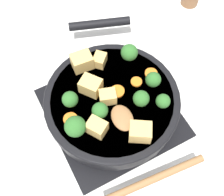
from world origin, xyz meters
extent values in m
plane|color=silver|center=(0.00, 0.00, 0.00)|extent=(2.40, 2.40, 0.00)
cube|color=black|center=(0.00, 0.00, 0.00)|extent=(0.31, 0.31, 0.01)
torus|color=black|center=(0.00, 0.00, 0.02)|extent=(0.24, 0.24, 0.01)
cube|color=black|center=(0.00, 0.00, 0.02)|extent=(0.01, 0.23, 0.01)
cube|color=black|center=(0.00, 0.00, 0.02)|extent=(0.23, 0.01, 0.01)
cylinder|color=black|center=(0.00, 0.00, 0.05)|extent=(0.32, 0.32, 0.05)
cylinder|color=brown|center=(0.00, 0.00, 0.06)|extent=(0.29, 0.29, 0.04)
torus|color=black|center=(0.00, 0.00, 0.07)|extent=(0.33, 0.33, 0.01)
cylinder|color=black|center=(-0.08, -0.23, 0.07)|extent=(0.17, 0.08, 0.02)
ellipsoid|color=olive|center=(0.01, 0.06, 0.09)|extent=(0.05, 0.07, 0.01)
cylinder|color=olive|center=(0.02, 0.21, 0.09)|extent=(0.24, 0.04, 0.02)
cube|color=tan|center=(-0.02, -0.10, 0.09)|extent=(0.05, 0.05, 0.03)
cube|color=tan|center=(-0.01, 0.11, 0.10)|extent=(0.06, 0.06, 0.04)
cube|color=tan|center=(0.03, -0.04, 0.10)|extent=(0.06, 0.06, 0.04)
cube|color=tan|center=(0.02, -0.12, 0.10)|extent=(0.05, 0.04, 0.04)
cube|color=tan|center=(0.07, 0.06, 0.10)|extent=(0.05, 0.05, 0.03)
cube|color=tan|center=(0.01, 0.00, 0.09)|extent=(0.05, 0.04, 0.03)
cylinder|color=#709956|center=(-0.10, 0.01, 0.08)|extent=(0.01, 0.01, 0.01)
sphere|color=#2D6628|center=(-0.10, 0.01, 0.10)|extent=(0.04, 0.04, 0.04)
cylinder|color=#709956|center=(-0.09, 0.07, 0.08)|extent=(0.01, 0.01, 0.01)
sphere|color=#2D6628|center=(-0.09, 0.07, 0.10)|extent=(0.03, 0.03, 0.03)
cylinder|color=#709956|center=(0.11, 0.04, 0.08)|extent=(0.01, 0.01, 0.01)
sphere|color=#2D6628|center=(0.11, 0.04, 0.11)|extent=(0.05, 0.05, 0.05)
cylinder|color=#709956|center=(0.09, -0.03, 0.08)|extent=(0.01, 0.01, 0.01)
sphere|color=#2D6628|center=(0.09, -0.03, 0.10)|extent=(0.04, 0.04, 0.04)
cylinder|color=#709956|center=(-0.05, 0.05, 0.08)|extent=(0.01, 0.01, 0.01)
sphere|color=#2D6628|center=(-0.05, 0.05, 0.10)|extent=(0.04, 0.04, 0.04)
cylinder|color=#709956|center=(-0.09, -0.08, 0.08)|extent=(0.01, 0.01, 0.01)
sphere|color=#2D6628|center=(-0.09, -0.08, 0.11)|extent=(0.04, 0.04, 0.04)
cylinder|color=#709956|center=(0.05, 0.03, 0.08)|extent=(0.01, 0.01, 0.01)
sphere|color=#2D6628|center=(0.05, 0.03, 0.10)|extent=(0.04, 0.04, 0.04)
cylinder|color=orange|center=(-0.07, -0.01, 0.08)|extent=(0.03, 0.03, 0.01)
cylinder|color=orange|center=(-0.12, -0.01, 0.08)|extent=(0.03, 0.03, 0.01)
cylinder|color=orange|center=(-0.02, -0.01, 0.08)|extent=(0.03, 0.03, 0.01)
cylinder|color=orange|center=(0.11, 0.01, 0.08)|extent=(0.03, 0.03, 0.01)
camera|label=1|loc=(0.17, 0.31, 0.72)|focal=50.00mm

